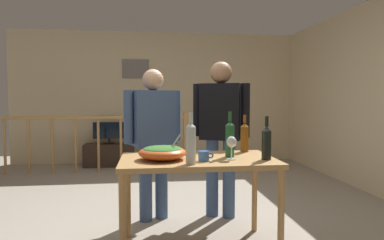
{
  "coord_description": "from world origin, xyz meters",
  "views": [
    {
      "loc": [
        -0.17,
        -3.51,
        1.25
      ],
      "look_at": [
        0.23,
        -0.35,
        1.05
      ],
      "focal_mm": 32.4,
      "sensor_mm": 36.0,
      "label": 1
    }
  ],
  "objects_px": {
    "wine_bottle_dark": "(266,142)",
    "mug_blue": "(204,156)",
    "framed_picture": "(136,69)",
    "person_standing_right": "(221,126)",
    "wine_bottle_clear": "(191,143)",
    "wine_bottle_green": "(230,138)",
    "person_standing_left": "(153,131)",
    "tv_console": "(109,155)",
    "wine_bottle_amber": "(245,137)",
    "stair_railing": "(123,136)",
    "serving_table": "(198,168)",
    "wine_glass": "(232,143)",
    "salad_bowl": "(163,152)",
    "flat_screen_tv": "(109,131)"
  },
  "relations": [
    {
      "from": "flat_screen_tv",
      "to": "mug_blue",
      "type": "relative_size",
      "value": 4.67
    },
    {
      "from": "wine_bottle_dark",
      "to": "mug_blue",
      "type": "distance_m",
      "value": 0.52
    },
    {
      "from": "wine_glass",
      "to": "wine_bottle_amber",
      "type": "relative_size",
      "value": 0.55
    },
    {
      "from": "framed_picture",
      "to": "stair_railing",
      "type": "relative_size",
      "value": 0.17
    },
    {
      "from": "serving_table",
      "to": "mug_blue",
      "type": "distance_m",
      "value": 0.19
    },
    {
      "from": "tv_console",
      "to": "person_standing_right",
      "type": "xyz_separation_m",
      "value": [
        1.48,
        -2.99,
        0.76
      ]
    },
    {
      "from": "wine_bottle_dark",
      "to": "person_standing_left",
      "type": "distance_m",
      "value": 1.26
    },
    {
      "from": "tv_console",
      "to": "salad_bowl",
      "type": "bearing_deg",
      "value": -77.46
    },
    {
      "from": "framed_picture",
      "to": "salad_bowl",
      "type": "distance_m",
      "value": 4.21
    },
    {
      "from": "person_standing_left",
      "to": "person_standing_right",
      "type": "bearing_deg",
      "value": 155.25
    },
    {
      "from": "tv_console",
      "to": "stair_railing",
      "type": "bearing_deg",
      "value": -62.0
    },
    {
      "from": "framed_picture",
      "to": "serving_table",
      "type": "xyz_separation_m",
      "value": [
        0.64,
        -4.04,
        -1.14
      ]
    },
    {
      "from": "wine_bottle_clear",
      "to": "person_standing_left",
      "type": "height_order",
      "value": "person_standing_left"
    },
    {
      "from": "tv_console",
      "to": "wine_bottle_dark",
      "type": "height_order",
      "value": "wine_bottle_dark"
    },
    {
      "from": "framed_picture",
      "to": "salad_bowl",
      "type": "xyz_separation_m",
      "value": [
        0.35,
        -4.08,
        -0.99
      ]
    },
    {
      "from": "wine_bottle_clear",
      "to": "wine_bottle_amber",
      "type": "relative_size",
      "value": 1.13
    },
    {
      "from": "wine_bottle_green",
      "to": "person_standing_right",
      "type": "distance_m",
      "value": 0.74
    },
    {
      "from": "stair_railing",
      "to": "mug_blue",
      "type": "bearing_deg",
      "value": -75.51
    },
    {
      "from": "mug_blue",
      "to": "person_standing_right",
      "type": "height_order",
      "value": "person_standing_right"
    },
    {
      "from": "framed_picture",
      "to": "mug_blue",
      "type": "bearing_deg",
      "value": -80.89
    },
    {
      "from": "wine_bottle_green",
      "to": "serving_table",
      "type": "bearing_deg",
      "value": -174.21
    },
    {
      "from": "stair_railing",
      "to": "flat_screen_tv",
      "type": "bearing_deg",
      "value": 119.38
    },
    {
      "from": "wine_bottle_clear",
      "to": "wine_bottle_green",
      "type": "height_order",
      "value": "wine_bottle_clear"
    },
    {
      "from": "serving_table",
      "to": "wine_bottle_clear",
      "type": "height_order",
      "value": "wine_bottle_clear"
    },
    {
      "from": "stair_railing",
      "to": "salad_bowl",
      "type": "bearing_deg",
      "value": -80.42
    },
    {
      "from": "tv_console",
      "to": "person_standing_left",
      "type": "xyz_separation_m",
      "value": [
        0.78,
        -2.99,
        0.71
      ]
    },
    {
      "from": "wine_glass",
      "to": "person_standing_right",
      "type": "distance_m",
      "value": 0.87
    },
    {
      "from": "salad_bowl",
      "to": "wine_bottle_clear",
      "type": "height_order",
      "value": "wine_bottle_clear"
    },
    {
      "from": "wine_bottle_dark",
      "to": "wine_bottle_green",
      "type": "relative_size",
      "value": 0.91
    },
    {
      "from": "flat_screen_tv",
      "to": "person_standing_right",
      "type": "xyz_separation_m",
      "value": [
        1.48,
        -2.96,
        0.32
      ]
    },
    {
      "from": "wine_bottle_dark",
      "to": "mug_blue",
      "type": "xyz_separation_m",
      "value": [
        -0.51,
        -0.01,
        -0.1
      ]
    },
    {
      "from": "person_standing_left",
      "to": "person_standing_right",
      "type": "height_order",
      "value": "person_standing_right"
    },
    {
      "from": "wine_bottle_dark",
      "to": "wine_bottle_amber",
      "type": "distance_m",
      "value": 0.42
    },
    {
      "from": "stair_railing",
      "to": "wine_bottle_dark",
      "type": "bearing_deg",
      "value": -67.66
    },
    {
      "from": "framed_picture",
      "to": "person_standing_right",
      "type": "distance_m",
      "value": 3.53
    },
    {
      "from": "tv_console",
      "to": "flat_screen_tv",
      "type": "relative_size",
      "value": 1.6
    },
    {
      "from": "stair_railing",
      "to": "wine_bottle_green",
      "type": "relative_size",
      "value": 8.13
    },
    {
      "from": "salad_bowl",
      "to": "mug_blue",
      "type": "bearing_deg",
      "value": -18.81
    },
    {
      "from": "wine_glass",
      "to": "wine_bottle_clear",
      "type": "height_order",
      "value": "wine_bottle_clear"
    },
    {
      "from": "wine_bottle_amber",
      "to": "serving_table",
      "type": "bearing_deg",
      "value": -149.23
    },
    {
      "from": "stair_railing",
      "to": "person_standing_right",
      "type": "bearing_deg",
      "value": -63.99
    },
    {
      "from": "framed_picture",
      "to": "serving_table",
      "type": "bearing_deg",
      "value": -80.95
    },
    {
      "from": "framed_picture",
      "to": "person_standing_right",
      "type": "relative_size",
      "value": 0.31
    },
    {
      "from": "framed_picture",
      "to": "wine_glass",
      "type": "xyz_separation_m",
      "value": [
        0.9,
        -4.15,
        -0.92
      ]
    },
    {
      "from": "wine_bottle_amber",
      "to": "stair_railing",
      "type": "bearing_deg",
      "value": 114.18
    },
    {
      "from": "mug_blue",
      "to": "person_standing_left",
      "type": "height_order",
      "value": "person_standing_left"
    },
    {
      "from": "tv_console",
      "to": "wine_bottle_green",
      "type": "bearing_deg",
      "value": -69.3
    },
    {
      "from": "stair_railing",
      "to": "wine_bottle_green",
      "type": "distance_m",
      "value": 3.37
    },
    {
      "from": "framed_picture",
      "to": "flat_screen_tv",
      "type": "relative_size",
      "value": 0.91
    },
    {
      "from": "tv_console",
      "to": "person_standing_left",
      "type": "distance_m",
      "value": 3.17
    }
  ]
}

